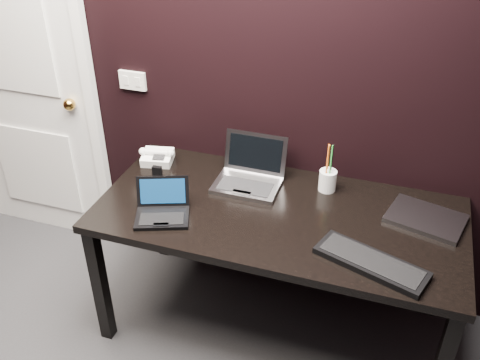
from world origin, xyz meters
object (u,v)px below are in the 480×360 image
(desk_phone, at_px, (157,157))
(silver_laptop, at_px, (249,176))
(door, at_px, (19,78))
(closed_laptop, at_px, (426,218))
(ext_keyboard, at_px, (371,262))
(pen_cup, at_px, (328,180))
(netbook, at_px, (162,210))
(desk, at_px, (278,225))
(mobile_phone, at_px, (157,178))

(desk_phone, bearing_deg, silver_laptop, -4.55)
(door, bearing_deg, silver_laptop, -7.41)
(silver_laptop, distance_m, closed_laptop, 0.86)
(closed_laptop, bearing_deg, silver_laptop, 177.20)
(door, relative_size, ext_keyboard, 4.43)
(desk_phone, xyz_separation_m, pen_cup, (0.91, 0.02, 0.02))
(netbook, height_order, desk_phone, netbook)
(door, xyz_separation_m, desk_phone, (0.92, -0.15, -0.27))
(door, relative_size, silver_laptop, 6.67)
(silver_laptop, relative_size, ext_keyboard, 0.66)
(door, distance_m, desk, 1.73)
(door, height_order, closed_laptop, door)
(silver_laptop, relative_size, mobile_phone, 3.26)
(ext_keyboard, distance_m, closed_laptop, 0.43)
(door, bearing_deg, mobile_phone, -18.48)
(silver_laptop, xyz_separation_m, closed_laptop, (0.85, -0.04, -0.03))
(desk, relative_size, netbook, 5.64)
(mobile_phone, xyz_separation_m, pen_cup, (0.81, 0.22, 0.02))
(netbook, xyz_separation_m, silver_laptop, (0.30, 0.39, 0.01))
(closed_laptop, bearing_deg, ext_keyboard, -117.52)
(silver_laptop, xyz_separation_m, mobile_phone, (-0.43, -0.15, -0.01))
(door, bearing_deg, netbook, -26.49)
(closed_laptop, bearing_deg, desk_phone, 176.53)
(ext_keyboard, distance_m, pen_cup, 0.56)
(netbook, height_order, mobile_phone, netbook)
(netbook, distance_m, pen_cup, 0.81)
(silver_laptop, relative_size, closed_laptop, 0.85)
(ext_keyboard, bearing_deg, mobile_phone, 165.79)
(door, relative_size, pen_cup, 8.51)
(ext_keyboard, xyz_separation_m, desk_phone, (-1.18, 0.47, 0.02))
(pen_cup, bearing_deg, closed_laptop, -12.88)
(desk, bearing_deg, ext_keyboard, -27.87)
(netbook, bearing_deg, desk_phone, 118.43)
(ext_keyboard, height_order, pen_cup, pen_cup)
(desk_phone, distance_m, mobile_phone, 0.21)
(silver_laptop, height_order, pen_cup, pen_cup)
(desk, bearing_deg, door, 167.18)
(door, relative_size, closed_laptop, 5.66)
(ext_keyboard, bearing_deg, silver_laptop, 146.95)
(silver_laptop, xyz_separation_m, pen_cup, (0.38, 0.07, 0.02))
(pen_cup, bearing_deg, silver_laptop, -170.11)
(silver_laptop, bearing_deg, desk, -42.66)
(mobile_phone, bearing_deg, closed_laptop, 4.80)
(door, distance_m, closed_laptop, 2.33)
(desk, height_order, mobile_phone, mobile_phone)
(ext_keyboard, bearing_deg, door, 163.71)
(desk, distance_m, desk_phone, 0.77)
(desk_phone, height_order, mobile_phone, mobile_phone)
(desk, distance_m, silver_laptop, 0.30)
(door, bearing_deg, ext_keyboard, -16.29)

